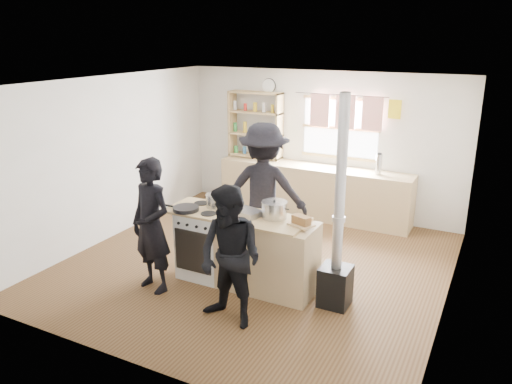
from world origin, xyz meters
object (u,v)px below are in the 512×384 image
Objects in this scene: cooking_island at (246,250)px; flue_heater at (337,254)px; bread_board at (301,221)px; person_far at (264,190)px; roast_tray at (247,212)px; stockpot_stove at (215,201)px; stockpot_counter at (274,210)px; skillet_greens at (186,208)px; person_near_left at (151,226)px; person_near_right at (230,258)px; thermos at (379,164)px.

cooking_island is 0.79× the size of flue_heater.
cooking_island is 0.90m from bread_board.
roast_tray is at bearing 89.05° from person_far.
stockpot_stove is 0.85m from stockpot_counter.
stockpot_counter reaches higher than roast_tray.
skillet_greens is 1.52m from bread_board.
person_near_left is (-0.97, -0.63, 0.38)m from cooking_island.
cooking_island is 5.98× the size of bread_board.
bread_board reaches higher than skillet_greens.
person_near_left is at bearing 178.85° from person_near_right.
cooking_island is 0.98m from person_near_right.
roast_tray is at bearing 47.62° from person_near_left.
bread_board is 0.13× the size of flue_heater.
flue_heater reaches higher than stockpot_stove.
roast_tray is 0.97m from person_far.
thermos is 3.91m from person_near_left.
roast_tray is at bearing 72.24° from cooking_island.
person_near_left is (-0.20, -0.45, -0.11)m from skillet_greens.
person_near_left reaches higher than person_near_right.
person_far is (-0.96, 0.96, -0.02)m from bread_board.
stockpot_stove is at bearing 71.54° from person_near_left.
person_near_right is at bearing -135.18° from flue_heater.
stockpot_counter is at bearing -103.02° from thermos.
cooking_island is at bearing -179.36° from bread_board.
stockpot_counter is 0.19× the size of person_near_left.
cooking_island is 1.11m from person_far.
roast_tray is 0.24× the size of person_near_left.
person_far reaches higher than thermos.
person_near_right reaches higher than stockpot_stove.
skillet_greens is at bearing -173.07° from bread_board.
stockpot_stove is (-1.47, -2.66, -0.05)m from thermos.
flue_heater is at bearing -85.41° from thermos.
bread_board is 0.17× the size of person_far.
thermos is 0.17× the size of cooking_island.
cooking_island is at bearing 46.61° from person_near_left.
skillet_greens is 1.07× the size of stockpot_counter.
stockpot_stove is at bearing 57.06° from person_far.
thermos is at bearing 74.06° from person_near_left.
person_far is at bearing 134.95° from bread_board.
thermos is 2.77m from bread_board.
cooking_island is 5.84× the size of skillet_greens.
skillet_greens is 0.40m from stockpot_stove.
person_far is (-0.23, 0.97, 0.50)m from cooking_island.
skillet_greens is 0.18× the size of person_far.
roast_tray is 0.35m from stockpot_counter.
stockpot_counter is at bearing 166.74° from bread_board.
person_near_right reaches higher than cooking_island.
stockpot_stove is 0.15× the size of person_near_left.
skillet_greens is 0.81m from roast_tray.
stockpot_stove is (0.27, 0.29, 0.06)m from skillet_greens.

